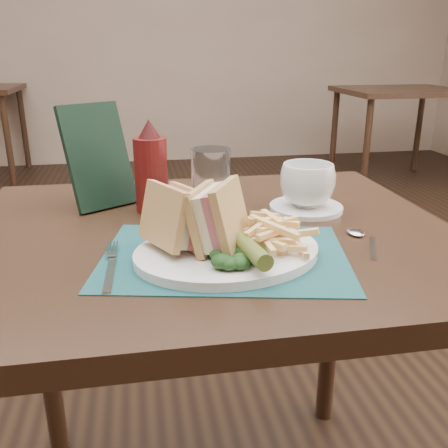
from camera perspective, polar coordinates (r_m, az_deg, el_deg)
name	(u,v)px	position (r m, az deg, el deg)	size (l,w,h in m)	color
floor	(191,390)	(1.73, -3.85, -18.41)	(7.00, 7.00, 0.00)	black
wall_back	(151,161)	(4.98, -8.39, 7.18)	(6.00, 6.00, 0.00)	tan
table_main	(213,395)	(1.11, -1.26, -19.00)	(0.90, 0.75, 0.75)	black
table_bg_right	(395,136)	(4.30, 18.96, 9.45)	(0.90, 0.75, 0.75)	black
placemat	(224,256)	(0.81, 0.05, -3.67)	(0.39, 0.28, 0.00)	#164748
plate	(227,252)	(0.80, 0.38, -3.26)	(0.30, 0.24, 0.01)	white
sandwich_half_a	(163,219)	(0.77, -6.98, 0.58)	(0.06, 0.10, 0.09)	tan
sandwich_half_b	(205,215)	(0.78, -2.14, 1.06)	(0.06, 0.11, 0.10)	tan
kale_garnish	(242,255)	(0.74, 2.09, -3.58)	(0.11, 0.08, 0.03)	black
pickle_spear	(250,249)	(0.74, 2.94, -2.83)	(0.03, 0.03, 0.12)	#4E5F24
fries_pile	(266,229)	(0.80, 4.84, -0.57)	(0.18, 0.20, 0.05)	#F9CA7C
fork	(111,263)	(0.78, -12.83, -4.40)	(0.03, 0.17, 0.01)	silver
spoon	(366,241)	(0.89, 15.97, -1.84)	(0.03, 0.15, 0.01)	silver
saucer	(306,208)	(1.04, 9.35, 1.86)	(0.15, 0.15, 0.01)	white
coffee_cup	(307,185)	(1.03, 9.50, 4.44)	(0.11, 0.11, 0.09)	white
drinking_glass	(211,181)	(1.00, -1.53, 4.92)	(0.08, 0.08, 0.13)	white
ketchup_bottle	(151,166)	(1.01, -8.37, 6.54)	(0.07, 0.07, 0.19)	#580F0F
check_presenter	(98,156)	(1.07, -14.23, 7.51)	(0.13, 0.01, 0.22)	black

